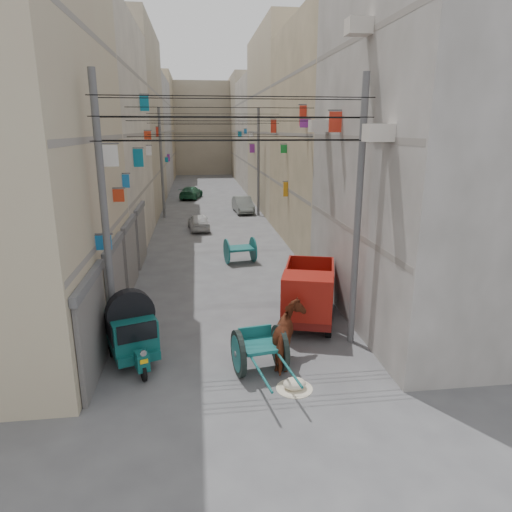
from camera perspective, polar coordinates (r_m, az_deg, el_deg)
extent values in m
plane|color=#49494C|center=(9.41, 1.34, -28.08)|extent=(140.00, 140.00, 0.00)
cube|color=gray|center=(15.39, -18.64, 2.41)|extent=(0.25, 9.80, 0.18)
cube|color=gray|center=(15.04, -19.65, 13.60)|extent=(0.25, 9.80, 0.18)
cube|color=gray|center=(15.27, -20.78, 24.88)|extent=(0.25, 9.80, 0.18)
cube|color=beige|center=(26.64, -23.10, 13.34)|extent=(8.00, 12.00, 12.00)
cube|color=gray|center=(26.11, -14.15, 7.89)|extent=(0.25, 11.76, 0.18)
cube|color=gray|center=(25.90, -14.60, 14.48)|extent=(0.25, 11.76, 0.18)
cube|color=gray|center=(26.04, -15.08, 21.07)|extent=(0.25, 11.76, 0.18)
cube|color=tan|center=(39.34, -18.20, 15.61)|extent=(8.00, 14.00, 14.00)
cube|color=gray|center=(38.98, -12.02, 10.43)|extent=(0.25, 13.72, 0.18)
cube|color=gray|center=(38.84, -12.28, 14.84)|extent=(0.25, 13.72, 0.18)
cube|color=gray|center=(38.93, -12.55, 19.25)|extent=(0.25, 13.72, 0.18)
cube|color=#ACA5A1|center=(53.18, -15.34, 14.44)|extent=(8.00, 14.00, 11.80)
cube|color=gray|center=(52.91, -10.88, 11.77)|extent=(0.25, 13.72, 0.18)
cube|color=gray|center=(52.81, -11.05, 15.02)|extent=(0.25, 13.72, 0.18)
cube|color=gray|center=(52.88, -11.23, 18.27)|extent=(0.25, 13.72, 0.18)
cube|color=tan|center=(66.08, -13.88, 15.41)|extent=(8.00, 12.00, 13.50)
cube|color=gray|center=(65.87, -10.24, 12.51)|extent=(0.25, 11.76, 0.18)
cube|color=gray|center=(65.79, -10.37, 15.12)|extent=(0.25, 11.76, 0.18)
cube|color=gray|center=(65.85, -10.51, 17.73)|extent=(0.25, 11.76, 0.18)
cube|color=#ACA5A1|center=(17.28, 25.09, 14.21)|extent=(8.00, 10.00, 13.00)
cube|color=gray|center=(15.95, 11.80, 3.35)|extent=(0.25, 9.80, 0.18)
cube|color=gray|center=(15.61, 12.43, 14.17)|extent=(0.25, 9.80, 0.18)
cube|color=gray|center=(15.84, 13.13, 25.07)|extent=(0.25, 9.80, 0.18)
cube|color=tan|center=(27.27, 12.45, 14.22)|extent=(8.00, 12.00, 12.00)
cube|color=gray|center=(26.44, 4.06, 8.41)|extent=(0.25, 11.76, 0.18)
cube|color=gray|center=(26.24, 4.19, 14.93)|extent=(0.25, 11.76, 0.18)
cube|color=gray|center=(26.37, 4.32, 21.46)|extent=(0.25, 11.76, 0.18)
cube|color=tan|center=(39.77, 6.07, 16.26)|extent=(8.00, 14.00, 14.00)
cube|color=gray|center=(39.20, 0.28, 10.79)|extent=(0.25, 13.72, 0.18)
cube|color=gray|center=(39.07, 0.29, 15.18)|extent=(0.25, 13.72, 0.18)
cube|color=gray|center=(39.16, 0.29, 19.58)|extent=(0.25, 13.72, 0.18)
cube|color=beige|center=(53.50, 2.49, 14.97)|extent=(8.00, 14.00, 11.80)
cube|color=gray|center=(53.08, -1.77, 12.05)|extent=(0.25, 13.72, 0.18)
cube|color=gray|center=(52.97, -1.80, 15.29)|extent=(0.25, 13.72, 0.18)
cube|color=gray|center=(53.04, -1.83, 18.53)|extent=(0.25, 13.72, 0.18)
cube|color=tan|center=(66.34, 0.52, 15.84)|extent=(8.00, 12.00, 13.50)
cube|color=gray|center=(66.01, -2.91, 12.74)|extent=(0.25, 11.76, 0.18)
cube|color=gray|center=(65.92, -2.94, 15.34)|extent=(0.25, 11.76, 0.18)
cube|color=gray|center=(65.98, -2.98, 17.95)|extent=(0.25, 11.76, 0.18)
cube|color=tan|center=(72.73, -6.76, 15.52)|extent=(22.00, 10.00, 13.00)
cube|color=#49494E|center=(12.96, -19.67, -9.02)|extent=(0.12, 3.00, 2.60)
cube|color=#565658|center=(12.44, -20.18, -2.92)|extent=(0.18, 3.20, 0.25)
cube|color=#49494E|center=(16.33, -17.05, -3.66)|extent=(0.12, 3.00, 2.60)
cube|color=#565658|center=(15.93, -17.39, 1.28)|extent=(0.18, 3.20, 0.25)
cube|color=#49494E|center=(19.83, -15.36, -0.16)|extent=(0.12, 3.00, 2.60)
cube|color=#565658|center=(19.49, -15.61, 3.95)|extent=(0.18, 3.20, 0.25)
cube|color=#49494E|center=(23.48, -14.16, 2.35)|extent=(0.12, 3.00, 2.60)
cube|color=#565658|center=(23.20, -14.35, 5.83)|extent=(0.18, 3.20, 0.25)
cube|color=white|center=(41.29, -0.59, 14.90)|extent=(0.38, 0.08, 0.41)
cube|color=#832892|center=(48.49, -10.89, 11.95)|extent=(0.27, 0.08, 0.71)
cube|color=#1A6FB8|center=(13.79, -18.51, 1.60)|extent=(0.44, 0.08, 0.42)
cube|color=#0C6E8B|center=(22.72, -14.50, 11.79)|extent=(0.45, 0.08, 0.84)
cube|color=#0C6E8B|center=(51.83, -2.04, 14.97)|extent=(0.41, 0.08, 0.59)
cube|color=red|center=(16.86, -16.79, 7.26)|extent=(0.38, 0.08, 0.44)
cube|color=#832892|center=(40.58, -0.50, 13.30)|extent=(0.43, 0.08, 0.72)
cube|color=#1A6FB8|center=(46.60, -1.33, 15.31)|extent=(0.28, 0.08, 0.44)
cube|color=#0C6E8B|center=(26.89, -13.79, 18.09)|extent=(0.48, 0.08, 0.84)
cube|color=#0C6E8B|center=(44.97, -11.12, 11.73)|extent=(0.31, 0.08, 0.44)
cube|color=#177F2E|center=(26.22, 3.49, 13.22)|extent=(0.35, 0.08, 0.45)
cube|color=red|center=(29.77, 2.20, 15.89)|extent=(0.34, 0.08, 0.79)
cube|color=#1A6FB8|center=(19.05, -15.95, 9.00)|extent=(0.28, 0.08, 0.52)
cube|color=red|center=(36.45, -12.17, 14.91)|extent=(0.28, 0.08, 0.74)
cube|color=orange|center=(25.92, 3.72, 8.32)|extent=(0.26, 0.08, 0.80)
cube|color=#1A6FB8|center=(16.82, 9.97, 16.05)|extent=(0.34, 0.08, 0.55)
cube|color=white|center=(15.53, -17.74, 11.86)|extent=(0.47, 0.08, 0.67)
cube|color=red|center=(28.01, -13.39, 14.47)|extent=(0.40, 0.08, 0.47)
cube|color=white|center=(28.55, -13.25, 12.70)|extent=(0.32, 0.08, 0.55)
cube|color=#832892|center=(21.02, 6.17, 16.16)|extent=(0.47, 0.08, 0.35)
cube|color=red|center=(21.86, 5.88, 17.05)|extent=(0.32, 0.08, 0.89)
cube|color=red|center=(16.72, 9.88, 16.18)|extent=(0.44, 0.08, 0.69)
cube|color=red|center=(13.53, -19.88, -0.33)|extent=(0.10, 3.20, 0.80)
cube|color=white|center=(22.20, -15.10, 6.01)|extent=(0.10, 3.20, 0.80)
cube|color=orange|center=(34.03, -12.53, 9.35)|extent=(0.10, 3.20, 0.80)
cube|color=red|center=(45.95, -11.27, 10.96)|extent=(0.10, 3.20, 0.80)
cube|color=white|center=(14.15, 14.13, 0.82)|extent=(0.10, 3.20, 0.80)
cube|color=#832892|center=(22.59, 5.89, 6.63)|extent=(0.10, 3.20, 0.80)
cube|color=#0C6E8B|center=(34.28, 1.30, 9.76)|extent=(0.10, 3.20, 0.80)
cube|color=orange|center=(46.14, -0.97, 11.27)|extent=(0.10, 3.20, 0.80)
cube|color=beige|center=(12.63, 15.06, 14.65)|extent=(0.70, 0.55, 0.45)
cube|color=beige|center=(18.34, 7.84, 15.79)|extent=(0.70, 0.55, 0.45)
cube|color=beige|center=(14.77, 12.72, 26.20)|extent=(0.70, 0.55, 0.45)
cylinder|color=#565658|center=(13.21, -18.33, 3.91)|extent=(0.20, 0.20, 8.00)
cylinder|color=#565658|center=(13.78, 12.61, 4.79)|extent=(0.20, 0.20, 8.00)
cylinder|color=#565658|center=(34.90, -11.72, 11.20)|extent=(0.20, 0.20, 8.00)
cylinder|color=#565658|center=(35.12, 0.31, 11.54)|extent=(0.20, 0.20, 8.00)
cylinder|color=black|center=(12.27, -2.45, 14.20)|extent=(7.40, 0.02, 0.02)
cylinder|color=black|center=(12.27, -2.49, 17.01)|extent=(7.40, 0.02, 0.02)
cylinder|color=black|center=(12.29, -2.52, 19.34)|extent=(7.40, 0.02, 0.02)
cylinder|color=black|center=(13.26, -2.84, 14.31)|extent=(7.40, 0.02, 0.02)
cylinder|color=black|center=(13.26, -2.88, 16.90)|extent=(7.40, 0.02, 0.02)
cylinder|color=black|center=(13.29, -2.91, 19.05)|extent=(7.40, 0.02, 0.02)
cylinder|color=black|center=(18.75, -4.24, 14.66)|extent=(7.40, 0.02, 0.02)
cylinder|color=black|center=(18.75, -4.28, 16.50)|extent=(7.40, 0.02, 0.02)
cylinder|color=black|center=(18.77, -4.31, 18.02)|extent=(7.40, 0.02, 0.02)
cylinder|color=black|center=(26.74, -5.25, 14.92)|extent=(7.40, 0.02, 0.02)
cylinder|color=black|center=(26.74, -5.28, 16.20)|extent=(7.40, 0.02, 0.02)
cylinder|color=black|center=(26.75, -5.31, 17.27)|extent=(7.40, 0.02, 0.02)
cylinder|color=black|center=(34.74, -5.79, 15.05)|extent=(7.40, 0.02, 0.02)
cylinder|color=black|center=(34.74, -5.82, 16.04)|extent=(7.40, 0.02, 0.02)
cylinder|color=black|center=(34.74, -5.85, 16.86)|extent=(7.40, 0.02, 0.02)
cylinder|color=black|center=(12.88, -13.90, -13.86)|extent=(0.28, 0.53, 0.52)
cylinder|color=black|center=(14.35, -17.57, -10.93)|extent=(0.28, 0.53, 0.52)
cylinder|color=black|center=(14.51, -13.53, -10.32)|extent=(0.28, 0.53, 0.52)
cube|color=#0D4C49|center=(13.85, -15.12, -10.89)|extent=(1.68, 2.05, 0.26)
cube|color=#0D4C49|center=(12.78, -14.03, -12.60)|extent=(0.45, 0.50, 0.51)
cylinder|color=silver|center=(12.44, -13.90, -11.71)|extent=(0.17, 0.10, 0.17)
cube|color=#ECB40D|center=(12.53, -13.81, -12.69)|extent=(0.20, 0.09, 0.11)
cube|color=#0D4C49|center=(13.67, -15.32, -8.82)|extent=(1.66, 1.89, 0.88)
cube|color=black|center=(12.85, -14.64, -9.25)|extent=(1.03, 0.41, 0.51)
cube|color=black|center=(13.54, -17.91, -8.83)|extent=(0.40, 1.06, 0.60)
cube|color=black|center=(13.74, -12.82, -8.08)|extent=(0.40, 1.06, 0.60)
cube|color=silver|center=(13.12, -14.40, -12.07)|extent=(1.11, 0.43, 0.06)
cylinder|color=black|center=(12.61, -2.21, -12.08)|extent=(0.34, 1.29, 1.28)
cylinder|color=#135352|center=(12.61, -2.21, -12.08)|extent=(0.31, 1.01, 1.00)
cylinder|color=#565658|center=(12.61, -2.21, -12.08)|extent=(0.23, 0.19, 0.16)
cylinder|color=black|center=(12.92, 3.01, -11.38)|extent=(0.34, 1.29, 1.28)
cylinder|color=#135352|center=(12.92, 3.01, -11.38)|extent=(0.31, 1.01, 1.00)
cylinder|color=#565658|center=(12.92, 3.01, -11.38)|extent=(0.23, 0.19, 0.16)
cylinder|color=#565658|center=(12.75, 0.43, -11.74)|extent=(1.23, 0.27, 0.07)
cube|color=#135352|center=(12.68, 0.44, -11.08)|extent=(1.11, 1.15, 0.09)
cube|color=#135352|center=(12.98, -0.16, -9.41)|extent=(0.96, 0.23, 0.32)
cylinder|color=#135352|center=(11.65, 0.35, -14.05)|extent=(0.40, 2.09, 0.06)
cylinder|color=#135352|center=(11.86, 3.84, -13.52)|extent=(0.40, 2.09, 0.06)
cylinder|color=black|center=(15.10, 3.56, -8.40)|extent=(0.39, 0.75, 0.73)
cylinder|color=black|center=(17.33, 4.32, -5.17)|extent=(0.39, 0.75, 0.73)
cylinder|color=black|center=(15.05, 9.05, -8.65)|extent=(0.39, 0.75, 0.73)
cylinder|color=black|center=(17.29, 9.07, -5.38)|extent=(0.39, 0.75, 0.73)
cube|color=#59100C|center=(16.08, 6.54, -6.00)|extent=(2.54, 3.93, 0.38)
cube|color=maroon|center=(14.62, 6.41, -5.00)|extent=(1.85, 1.55, 1.37)
cube|color=black|center=(14.10, 6.33, -5.32)|extent=(1.39, 0.46, 0.60)
cube|color=#59100C|center=(16.54, 6.66, -4.27)|extent=(2.26, 2.78, 0.13)
cube|color=maroon|center=(16.43, 3.91, -2.60)|extent=(0.74, 2.34, 0.93)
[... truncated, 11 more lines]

